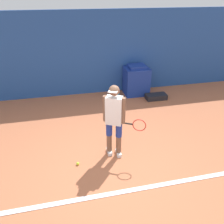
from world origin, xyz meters
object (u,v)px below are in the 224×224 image
Objects in this scene: tennis_player at (114,119)px; tennis_ball at (78,164)px; covered_chair at (136,80)px; water_bottle at (118,94)px; equipment_bag at (156,97)px.

tennis_player reaches higher than tennis_ball.
covered_chair reaches higher than water_bottle.
tennis_ball is 0.09× the size of equipment_bag.
tennis_ball is at bearing -117.96° from water_bottle.
tennis_player reaches higher than equipment_bag.
tennis_ball is 4.11m from covered_chair.
tennis_player is 25.30× the size of tennis_ball.
tennis_ball is at bearing -137.25° from equipment_bag.
covered_chair is at bearing 10.54° from water_bottle.
tennis_player is 1.60× the size of covered_chair.
equipment_bag is 1.33m from water_bottle.
tennis_ball is (-0.86, -0.19, -0.93)m from tennis_player.
tennis_player is 7.08× the size of water_bottle.
water_bottle is (-0.69, -0.13, -0.40)m from covered_chair.
tennis_ball is at bearing -140.44° from tennis_player.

